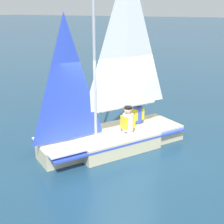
# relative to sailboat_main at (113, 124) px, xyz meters

# --- Properties ---
(ground_plane) EXTENTS (260.00, 260.00, 0.00)m
(ground_plane) POSITION_rel_sailboat_main_xyz_m (-0.02, 0.01, -0.68)
(ground_plane) COLOR navy
(sailboat_main) EXTENTS (4.28, 3.45, 5.16)m
(sailboat_main) POSITION_rel_sailboat_main_xyz_m (0.00, 0.00, 0.00)
(sailboat_main) COLOR beige
(sailboat_main) RESTS_ON ground_plane
(sailor_helm) EXTENTS (0.43, 0.41, 1.16)m
(sailor_helm) POSITION_rel_sailboat_main_xyz_m (0.27, -0.34, -0.05)
(sailor_helm) COLOR black
(sailor_helm) RESTS_ON ground_plane
(sailor_crew) EXTENTS (0.43, 0.41, 1.16)m
(sailor_crew) POSITION_rel_sailboat_main_xyz_m (1.02, -0.30, -0.06)
(sailor_crew) COLOR black
(sailor_crew) RESTS_ON ground_plane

